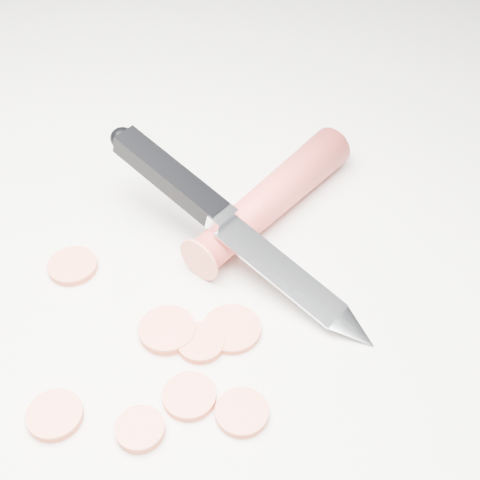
# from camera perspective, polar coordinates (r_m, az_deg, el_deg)

# --- Properties ---
(ground) EXTENTS (2.40, 2.40, 0.00)m
(ground) POSITION_cam_1_polar(r_m,az_deg,el_deg) (0.49, -7.24, -5.36)
(ground) COLOR silver
(ground) RESTS_ON ground
(carrot) EXTENTS (0.12, 0.16, 0.03)m
(carrot) POSITION_cam_1_polar(r_m,az_deg,el_deg) (0.53, 2.73, 3.61)
(carrot) COLOR red
(carrot) RESTS_ON ground
(carrot_slice_0) EXTENTS (0.03, 0.03, 0.01)m
(carrot_slice_0) POSITION_cam_1_polar(r_m,az_deg,el_deg) (0.44, -15.52, -14.22)
(carrot_slice_0) COLOR #E96C4A
(carrot_slice_0) RESTS_ON ground
(carrot_slice_1) EXTENTS (0.03, 0.03, 0.01)m
(carrot_slice_1) POSITION_cam_1_polar(r_m,az_deg,el_deg) (0.44, -4.35, -13.16)
(carrot_slice_1) COLOR #E96C4A
(carrot_slice_1) RESTS_ON ground
(carrot_slice_2) EXTENTS (0.04, 0.04, 0.01)m
(carrot_slice_2) POSITION_cam_1_polar(r_m,az_deg,el_deg) (0.46, -0.72, -7.61)
(carrot_slice_2) COLOR #E96C4A
(carrot_slice_2) RESTS_ON ground
(carrot_slice_3) EXTENTS (0.03, 0.03, 0.01)m
(carrot_slice_3) POSITION_cam_1_polar(r_m,az_deg,el_deg) (0.46, -3.36, -8.76)
(carrot_slice_3) COLOR #E96C4A
(carrot_slice_3) RESTS_ON ground
(carrot_slice_4) EXTENTS (0.03, 0.03, 0.01)m
(carrot_slice_4) POSITION_cam_1_polar(r_m,az_deg,el_deg) (0.43, 0.17, -14.51)
(carrot_slice_4) COLOR #E96C4A
(carrot_slice_4) RESTS_ON ground
(carrot_slice_5) EXTENTS (0.04, 0.04, 0.01)m
(carrot_slice_5) POSITION_cam_1_polar(r_m,az_deg,el_deg) (0.52, -14.09, -2.18)
(carrot_slice_5) COLOR #E96C4A
(carrot_slice_5) RESTS_ON ground
(carrot_slice_6) EXTENTS (0.03, 0.03, 0.01)m
(carrot_slice_6) POSITION_cam_1_polar(r_m,az_deg,el_deg) (0.43, -8.52, -15.69)
(carrot_slice_6) COLOR #E96C4A
(carrot_slice_6) RESTS_ON ground
(carrot_slice_7) EXTENTS (0.04, 0.04, 0.01)m
(carrot_slice_7) POSITION_cam_1_polar(r_m,az_deg,el_deg) (0.47, -6.23, -7.65)
(carrot_slice_7) COLOR #E96C4A
(carrot_slice_7) RESTS_ON ground
(kitchen_knife) EXTENTS (0.22, 0.16, 0.07)m
(kitchen_knife) POSITION_cam_1_polar(r_m,az_deg,el_deg) (0.48, -0.31, 1.11)
(kitchen_knife) COLOR silver
(kitchen_knife) RESTS_ON ground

